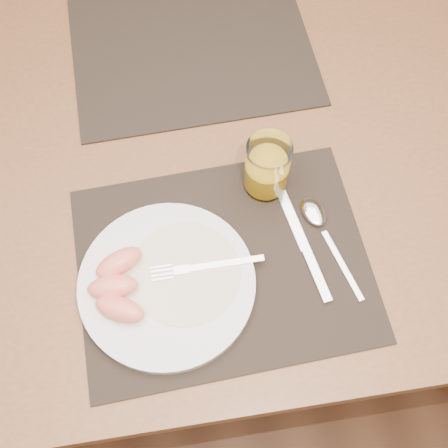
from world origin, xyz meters
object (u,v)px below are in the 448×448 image
fork (197,268)px  juice_glass (267,169)px  knife (306,250)px  plate (167,284)px  spoon (318,219)px  placemat_near (223,264)px  placemat_far (192,50)px  table (202,173)px

fork → juice_glass: bearing=46.5°
knife → plate: bearing=-173.6°
plate → juice_glass: bearing=40.4°
plate → spoon: plate is taller
spoon → juice_glass: 0.12m
spoon → plate: bearing=-163.8°
placemat_near → placemat_far: 0.44m
spoon → table: bearing=134.8°
spoon → placemat_far: bearing=111.5°
table → juice_glass: (0.10, -0.09, 0.14)m
table → fork: fork is taller
placemat_far → placemat_near: bearing=-91.0°
table → plate: 0.27m
fork → knife: (0.17, 0.01, -0.02)m
plate → knife: bearing=6.4°
table → placemat_far: (0.02, 0.22, 0.09)m
placemat_near → table: bearing=91.9°
table → fork: (-0.03, -0.23, 0.11)m
spoon → juice_glass: bearing=131.4°
placemat_far → spoon: (0.15, -0.39, 0.01)m
table → placemat_near: (0.01, -0.22, 0.09)m
plate → knife: 0.22m
fork → table: bearing=81.6°
plate → spoon: size_ratio=1.42×
juice_glass → placemat_far: bearing=104.9°
juice_glass → plate: bearing=-139.6°
placemat_near → spoon: 0.17m
placemat_near → spoon: size_ratio=2.36×
juice_glass → placemat_near: bearing=-124.8°
fork → juice_glass: juice_glass is taller
placemat_far → plate: 0.47m
table → plate: (-0.08, -0.24, 0.10)m
placemat_far → plate: (-0.10, -0.46, 0.01)m
plate → juice_glass: juice_glass is taller
spoon → juice_glass: juice_glass is taller
plate → knife: (0.22, 0.02, -0.01)m
placemat_near → placemat_far: size_ratio=1.00×
knife → spoon: size_ratio=1.15×
placemat_far → juice_glass: size_ratio=4.15×
plate → spoon: 0.26m
table → spoon: (0.17, -0.17, 0.09)m
placemat_far → juice_glass: 0.32m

